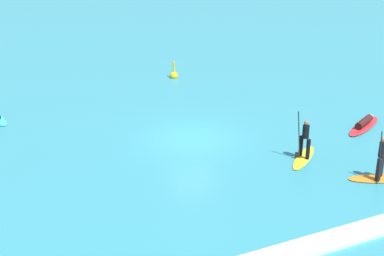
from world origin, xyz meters
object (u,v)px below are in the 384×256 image
(surfer_on_orange_board, at_px, (380,168))
(surfer_on_red_board, at_px, (364,124))
(surfer_on_yellow_board, at_px, (304,149))
(marker_buoy, at_px, (174,75))

(surfer_on_orange_board, xyz_separation_m, surfer_on_red_board, (3.24, 4.59, -0.35))
(surfer_on_orange_board, height_order, surfer_on_red_board, surfer_on_orange_board)
(surfer_on_orange_board, relative_size, surfer_on_yellow_board, 1.05)
(marker_buoy, bearing_deg, surfer_on_yellow_board, -88.16)
(surfer_on_orange_board, height_order, surfer_on_yellow_board, surfer_on_yellow_board)
(surfer_on_yellow_board, relative_size, surfer_on_red_board, 0.77)
(surfer_on_red_board, distance_m, marker_buoy, 12.59)
(surfer_on_yellow_board, xyz_separation_m, marker_buoy, (-0.42, 13.15, -0.30))
(surfer_on_red_board, xyz_separation_m, marker_buoy, (-5.26, 11.44, 0.01))
(surfer_on_yellow_board, bearing_deg, marker_buoy, -127.50)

